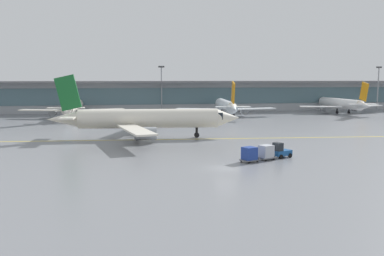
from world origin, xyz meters
TOP-DOWN VIEW (x-y plane):
  - ground_plane at (0.00, 0.00)m, footprint 400.00×400.00m
  - taxiway_centreline_stripe at (-7.35, 25.03)m, footprint 109.78×7.72m
  - terminal_concourse at (0.00, 86.41)m, footprint 206.99×11.00m
  - gate_airplane_1 at (-25.01, 68.30)m, footprint 27.46×29.49m
  - gate_airplane_2 at (16.02, 65.32)m, footprint 27.46×29.64m
  - gate_airplane_3 at (52.73, 70.60)m, footprint 26.84×28.87m
  - taxiing_regional_jet at (-7.79, 27.06)m, footprint 34.13×31.67m
  - baggage_tug at (9.07, 5.52)m, footprint 2.94×2.41m
  - cargo_dolly_lead at (6.65, 4.45)m, footprint 2.57×2.31m
  - cargo_dolly_trailing at (4.03, 3.29)m, footprint 2.57×2.31m
  - apron_light_mast_1 at (-0.23, 80.43)m, footprint 1.80×0.36m
  - apron_light_mast_2 at (68.45, 76.62)m, footprint 1.80×0.36m

SIDE VIEW (x-z plane):
  - ground_plane at x=0.00m, z-range 0.00..0.00m
  - taxiway_centreline_stripe at x=-7.35m, z-range 0.00..0.01m
  - baggage_tug at x=9.07m, z-range -0.16..1.94m
  - cargo_dolly_lead at x=6.65m, z-range 0.08..2.02m
  - cargo_dolly_trailing at x=4.03m, z-range 0.08..2.02m
  - gate_airplane_3 at x=52.73m, z-range -1.91..7.65m
  - gate_airplane_1 at x=-25.01m, z-range -1.96..7.82m
  - gate_airplane_2 at x=16.02m, z-range -1.96..7.85m
  - taxiing_regional_jet at x=-7.79m, z-range -2.26..9.04m
  - terminal_concourse at x=0.00m, z-range 0.12..9.72m
  - apron_light_mast_2 at x=68.45m, z-range 0.69..14.79m
  - apron_light_mast_1 at x=-0.23m, z-range 0.69..14.80m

